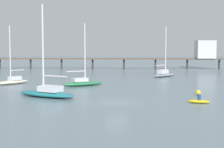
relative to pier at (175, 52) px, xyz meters
name	(u,v)px	position (x,y,z in m)	size (l,w,h in m)	color
ground_plane	(117,102)	(-18.68, -57.74, -4.60)	(400.00, 400.00, 0.00)	slate
pier	(175,52)	(0.00, 0.00, 0.00)	(63.99, 7.71, 7.94)	brown
sailboat_green	(83,82)	(-23.42, -41.51, -3.99)	(6.93, 5.12, 9.73)	#287F4C
sailboat_gray	(164,73)	(-7.69, -25.63, -3.88)	(6.15, 6.17, 10.29)	gray
sailboat_cream	(13,80)	(-35.03, -38.76, -3.97)	(5.24, 5.73, 9.55)	beige
sailboat_teal	(47,92)	(-27.05, -53.55, -3.96)	(8.35, 6.58, 11.17)	#1E727A
dinghy_yellow	(199,101)	(-9.82, -58.56, -4.38)	(2.59, 1.73, 1.14)	yellow
mooring_buoy_mid	(198,93)	(-8.24, -52.64, -4.27)	(0.67, 0.67, 0.67)	yellow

